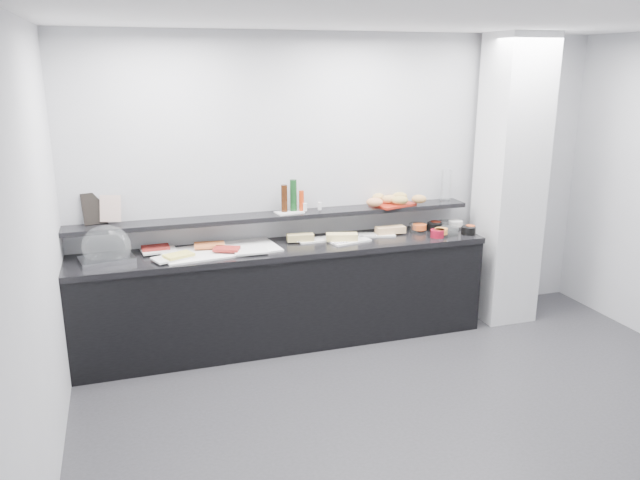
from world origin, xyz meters
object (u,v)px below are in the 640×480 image
object	(u,v)px
framed_print	(94,209)
carafe	(446,186)
bread_tray	(393,204)
sandwich_plate_mid	(350,241)
condiment_tray	(289,212)
cloche_base	(107,260)

from	to	relation	value
framed_print	carafe	distance (m)	3.19
bread_tray	carafe	xyz separation A→B (m)	(0.56, 0.02, 0.14)
sandwich_plate_mid	carafe	size ratio (longest dim) A/B	1.20
framed_print	bread_tray	xyz separation A→B (m)	(2.63, -0.11, -0.12)
sandwich_plate_mid	condiment_tray	distance (m)	0.60
condiment_tray	bread_tray	bearing A→B (deg)	-9.55
condiment_tray	bread_tray	distance (m)	1.00
framed_print	carafe	xyz separation A→B (m)	(3.19, -0.08, 0.02)
condiment_tray	bread_tray	world-z (taller)	bread_tray
sandwich_plate_mid	bread_tray	distance (m)	0.61
cloche_base	bread_tray	bearing A→B (deg)	-6.94
sandwich_plate_mid	carafe	bearing A→B (deg)	0.36
condiment_tray	carafe	size ratio (longest dim) A/B	0.79
carafe	cloche_base	bearing A→B (deg)	-176.29
framed_print	carafe	world-z (taller)	carafe
framed_print	bread_tray	size ratio (longest dim) A/B	0.70
cloche_base	carafe	xyz separation A→B (m)	(3.12, 0.20, 0.38)
sandwich_plate_mid	bread_tray	xyz separation A→B (m)	(0.51, 0.23, 0.25)
cloche_base	carafe	world-z (taller)	carafe
carafe	sandwich_plate_mid	bearing A→B (deg)	-166.73
framed_print	bread_tray	world-z (taller)	framed_print
condiment_tray	framed_print	bearing A→B (deg)	166.21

